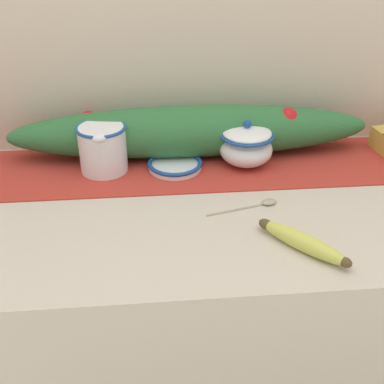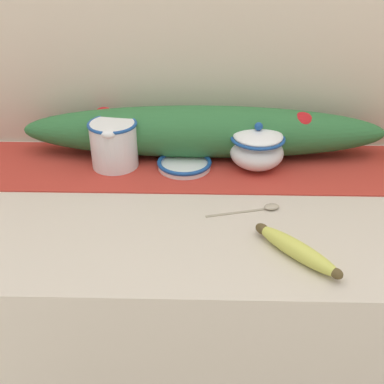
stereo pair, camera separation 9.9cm
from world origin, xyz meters
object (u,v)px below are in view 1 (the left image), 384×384
at_px(cream_pitcher, 103,147).
at_px(spoon, 263,203).
at_px(small_dish, 175,165).
at_px(banana, 303,242).
at_px(sugar_bowl, 246,145).

relative_size(cream_pitcher, spoon, 0.87).
distance_m(small_dish, banana, 0.41).
relative_size(sugar_bowl, spoon, 0.82).
bearing_deg(small_dish, banana, -57.54).
bearing_deg(spoon, banana, -90.88).
bearing_deg(small_dish, cream_pitcher, 176.90).
relative_size(sugar_bowl, banana, 0.80).
bearing_deg(cream_pitcher, banana, -42.14).
height_order(small_dish, spoon, small_dish).
xyz_separation_m(cream_pitcher, sugar_bowl, (0.35, -0.00, -0.01)).
height_order(sugar_bowl, banana, sugar_bowl).
xyz_separation_m(small_dish, banana, (0.22, -0.34, 0.00)).
bearing_deg(banana, cream_pitcher, 137.86).
bearing_deg(banana, small_dish, 122.46).
bearing_deg(cream_pitcher, sugar_bowl, -0.19).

